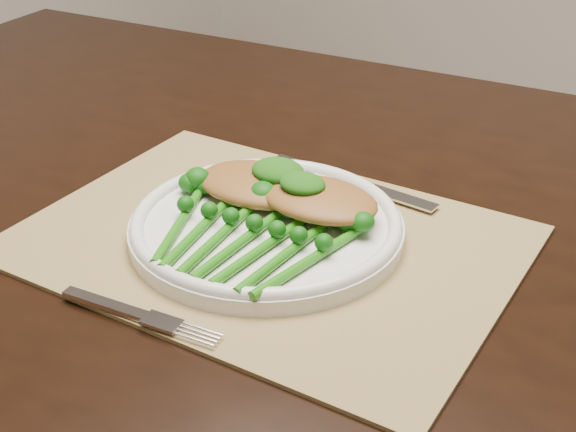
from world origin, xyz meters
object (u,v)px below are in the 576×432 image
Objects in this scene: dinner_plate at (266,225)px; chicken_fillet_left at (260,184)px; placemat at (267,242)px; broccolini_bundle at (241,242)px.

dinner_plate is 0.06m from chicken_fillet_left.
dinner_plate is at bearing 129.38° from placemat.
chicken_fillet_left is (-0.04, 0.04, 0.02)m from dinner_plate.
placemat is 0.07m from chicken_fillet_left.
placemat is at bearing -45.75° from dinner_plate.
broccolini_bundle is at bearing -72.93° from chicken_fillet_left.
broccolini_bundle is at bearing -79.98° from dinner_plate.
chicken_fillet_left is at bearing 128.93° from placemat.
placemat is 3.45× the size of chicken_fillet_left.
dinner_plate is 1.99× the size of chicken_fillet_left.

